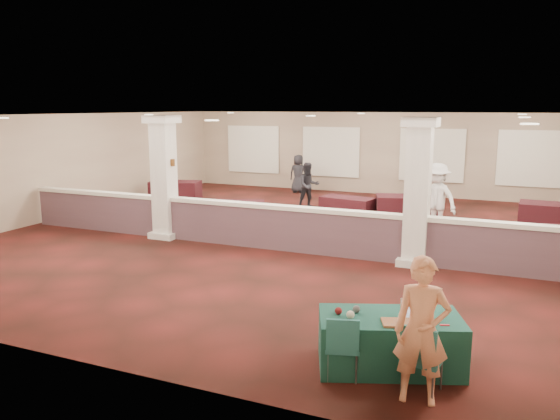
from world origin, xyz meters
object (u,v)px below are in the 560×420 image
at_px(near_table, 390,342).
at_px(far_table_front_center, 347,208).
at_px(attendee_c, 419,179).
at_px(far_table_back_left, 175,191).
at_px(conf_chair_side, 343,342).
at_px(woman, 422,331).
at_px(conf_chair_main, 421,354).
at_px(attendee_a, 309,185).
at_px(attendee_d, 298,174).
at_px(far_table_back_right, 557,218).
at_px(far_table_front_left, 231,214).
at_px(far_table_back_center, 408,208).
at_px(attendee_b, 436,198).

height_order(near_table, far_table_front_center, near_table).
bearing_deg(attendee_c, far_table_back_left, 159.15).
distance_m(conf_chair_side, woman, 1.05).
height_order(conf_chair_main, woman, woman).
xyz_separation_m(attendee_a, attendee_c, (3.36, 2.00, 0.13)).
height_order(conf_chair_side, attendee_d, attendee_d).
xyz_separation_m(conf_chair_main, attendee_a, (-5.49, 11.08, 0.24)).
relative_size(conf_chair_main, attendee_a, 0.58).
bearing_deg(conf_chair_main, far_table_back_right, 87.20).
bearing_deg(conf_chair_side, far_table_front_left, 110.77).
xyz_separation_m(conf_chair_main, conf_chair_side, (-0.96, 0.01, -0.03)).
relative_size(conf_chair_main, far_table_front_left, 0.50).
bearing_deg(attendee_a, far_table_back_center, -49.94).
xyz_separation_m(far_table_back_center, attendee_a, (-3.50, 0.80, 0.40)).
relative_size(far_table_back_right, attendee_b, 1.02).
distance_m(attendee_b, attendee_c, 4.34).
height_order(conf_chair_side, attendee_b, attendee_b).
height_order(far_table_back_center, attendee_c, attendee_c).
distance_m(far_table_front_left, attendee_a, 3.85).
distance_m(attendee_c, attendee_d, 5.00).
bearing_deg(attendee_b, far_table_back_left, -162.78).
height_order(near_table, attendee_a, attendee_a).
height_order(conf_chair_main, far_table_back_center, conf_chair_main).
relative_size(far_table_front_left, far_table_front_center, 1.13).
xyz_separation_m(woman, attendee_a, (-5.50, 11.20, -0.10)).
xyz_separation_m(conf_chair_main, attendee_b, (-0.99, 8.90, 0.43)).
distance_m(near_table, woman, 1.01).
height_order(far_table_back_left, attendee_d, attendee_d).
xyz_separation_m(near_table, attendee_a, (-5.00, 10.50, 0.42)).
height_order(conf_chair_main, far_table_front_left, conf_chair_main).
distance_m(woman, attendee_a, 12.48).
height_order(near_table, far_table_front_left, far_table_front_left).
distance_m(conf_chair_main, conf_chair_side, 0.97).
xyz_separation_m(near_table, far_table_back_center, (-1.50, 9.70, 0.02)).
bearing_deg(near_table, conf_chair_side, -150.32).
xyz_separation_m(woman, attendee_d, (-7.04, 14.20, -0.11)).
bearing_deg(conf_chair_side, far_table_front_center, 89.77).
bearing_deg(attendee_b, attendee_a, -179.01).
bearing_deg(near_table, woman, -75.20).
bearing_deg(conf_chair_main, far_table_back_center, 109.59).
bearing_deg(woman, attendee_b, 88.48).
height_order(conf_chair_main, attendee_d, attendee_d).
xyz_separation_m(conf_chair_main, far_table_back_right, (2.08, 10.28, -0.14)).
relative_size(conf_chair_side, far_table_back_right, 0.44).
xyz_separation_m(near_table, woman, (0.50, -0.70, 0.52)).
bearing_deg(far_table_back_center, woman, -79.11).
bearing_deg(far_table_front_center, far_table_front_left, -136.73).
height_order(far_table_back_left, attendee_b, attendee_b).
relative_size(far_table_back_left, attendee_d, 1.16).
xyz_separation_m(conf_chair_side, attendee_c, (-1.16, 13.08, 0.40)).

